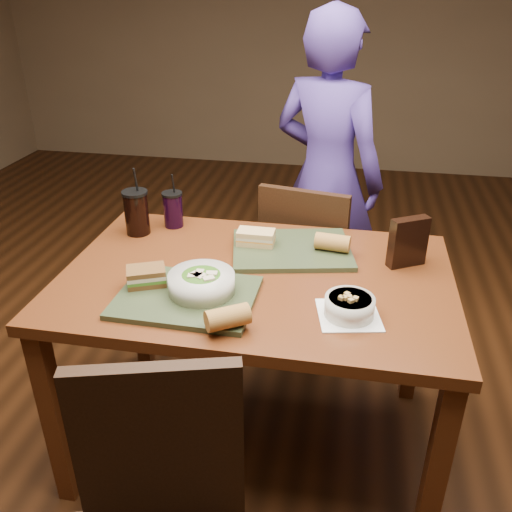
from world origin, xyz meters
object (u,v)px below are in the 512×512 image
at_px(sandwich_near, 146,276).
at_px(diner, 327,178).
at_px(cup_berry, 173,209).
at_px(chair_far, 303,265).
at_px(baguette_far, 333,242).
at_px(soup_bowl, 349,306).
at_px(tray_far, 292,249).
at_px(sandwich_far, 256,237).
at_px(tray_near, 187,297).
at_px(baguette_near, 228,317).
at_px(dining_table, 256,298).
at_px(cup_cola, 137,212).
at_px(chip_bag, 408,242).
at_px(salad_bowl, 202,282).

bearing_deg(sandwich_near, diner, 65.80).
height_order(diner, cup_berry, diner).
relative_size(chair_far, baguette_far, 7.19).
relative_size(diner, soup_bowl, 7.38).
height_order(tray_far, sandwich_far, sandwich_far).
relative_size(chair_far, cup_berry, 4.03).
xyz_separation_m(tray_near, sandwich_near, (-0.14, 0.04, 0.04)).
bearing_deg(diner, soup_bowl, 121.92).
bearing_deg(chair_far, tray_far, -91.32).
bearing_deg(cup_berry, tray_far, -15.88).
relative_size(diner, baguette_near, 12.57).
bearing_deg(dining_table, cup_cola, 154.78).
height_order(diner, sandwich_near, diner).
distance_m(tray_far, sandwich_far, 0.14).
distance_m(dining_table, cup_cola, 0.59).
xyz_separation_m(sandwich_near, chip_bag, (0.82, 0.32, 0.04)).
bearing_deg(salad_bowl, baguette_far, 43.45).
xyz_separation_m(salad_bowl, sandwich_near, (-0.18, 0.01, -0.01)).
distance_m(tray_far, sandwich_near, 0.54).
bearing_deg(salad_bowl, chair_far, 71.83).
height_order(soup_bowl, cup_cola, cup_cola).
bearing_deg(tray_far, sandwich_near, -140.69).
relative_size(dining_table, cup_cola, 4.90).
distance_m(diner, baguette_near, 1.29).
relative_size(diner, baguette_far, 12.68).
xyz_separation_m(diner, baguette_far, (0.07, -0.75, 0.03)).
height_order(tray_far, sandwich_near, sandwich_near).
bearing_deg(sandwich_far, chair_far, 69.88).
bearing_deg(baguette_near, chip_bag, 44.43).
height_order(diner, soup_bowl, diner).
bearing_deg(baguette_near, salad_bowl, 125.84).
xyz_separation_m(dining_table, sandwich_far, (-0.04, 0.19, 0.14)).
relative_size(baguette_near, cup_cola, 0.46).
bearing_deg(sandwich_far, cup_cola, 174.27).
bearing_deg(dining_table, tray_near, -132.92).
xyz_separation_m(tray_far, baguette_far, (0.14, 0.00, 0.04)).
height_order(dining_table, cup_cola, cup_cola).
bearing_deg(baguette_far, baguette_near, -115.83).
xyz_separation_m(tray_near, baguette_far, (0.42, 0.39, 0.04)).
bearing_deg(tray_far, salad_bowl, -123.49).
distance_m(tray_far, baguette_near, 0.54).
xyz_separation_m(tray_near, chip_bag, (0.67, 0.36, 0.08)).
bearing_deg(chair_far, dining_table, -100.26).
bearing_deg(cup_cola, tray_near, -52.98).
xyz_separation_m(tray_near, sandwich_far, (0.14, 0.39, 0.04)).
height_order(chair_far, cup_berry, cup_berry).
distance_m(chair_far, diner, 0.47).
relative_size(tray_near, baguette_near, 3.41).
bearing_deg(cup_cola, cup_berry, 37.92).
bearing_deg(cup_berry, soup_bowl, -36.28).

